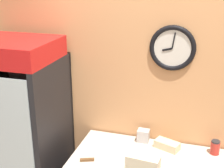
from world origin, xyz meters
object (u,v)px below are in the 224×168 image
napkin_dispenser (143,136)px  sandwich_flat_left (167,145)px  beverage_cooler (26,127)px  condiment_jar (215,147)px  chefs_knife (94,160)px  sandwich_stack_top (143,160)px  sandwich_stack_middle (143,168)px

napkin_dispenser → sandwich_flat_left: bearing=-16.0°
beverage_cooler → napkin_dispenser: size_ratio=15.96×
condiment_jar → napkin_dispenser: condiment_jar is taller
chefs_knife → sandwich_stack_top: bearing=-17.9°
sandwich_stack_middle → sandwich_stack_top: sandwich_stack_top is taller
sandwich_flat_left → condiment_jar: bearing=5.0°
sandwich_stack_middle → sandwich_flat_left: sandwich_stack_middle is taller
sandwich_stack_top → napkin_dispenser: bearing=100.6°
sandwich_flat_left → chefs_knife: sandwich_flat_left is taller
beverage_cooler → chefs_knife: beverage_cooler is taller
sandwich_stack_middle → napkin_dispenser: size_ratio=2.17×
beverage_cooler → condiment_jar: size_ratio=14.92×
sandwich_stack_middle → napkin_dispenser: sandwich_stack_middle is taller
sandwich_stack_middle → condiment_jar: (0.54, 0.56, -0.05)m
beverage_cooler → napkin_dispenser: beverage_cooler is taller
beverage_cooler → condiment_jar: 1.77m
sandwich_flat_left → sandwich_stack_middle: bearing=-103.3°
sandwich_stack_top → sandwich_flat_left: sandwich_stack_top is taller
sandwich_stack_middle → chefs_knife: sandwich_stack_middle is taller
beverage_cooler → sandwich_stack_top: (1.22, -0.35, 0.07)m
sandwich_flat_left → napkin_dispenser: bearing=164.0°
beverage_cooler → chefs_knife: 0.80m
sandwich_flat_left → napkin_dispenser: size_ratio=2.04×
sandwich_flat_left → napkin_dispenser: (-0.23, 0.07, 0.02)m
sandwich_stack_top → napkin_dispenser: (-0.11, 0.59, -0.12)m
sandwich_flat_left → napkin_dispenser: napkin_dispenser is taller
sandwich_stack_middle → sandwich_stack_top: size_ratio=1.00×
sandwich_stack_top → condiment_jar: (0.54, 0.56, -0.12)m
sandwich_flat_left → condiment_jar: condiment_jar is taller
sandwich_stack_middle → chefs_knife: 0.49m
chefs_knife → napkin_dispenser: 0.56m
sandwich_flat_left → napkin_dispenser: 0.24m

